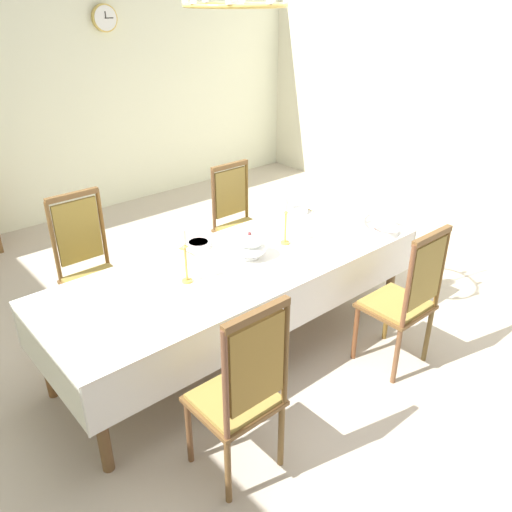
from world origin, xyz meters
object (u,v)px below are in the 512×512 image
object	(u,v)px
chair_south_a	(242,392)
chair_south_b	(405,298)
chandelier	(235,3)
chair_north_a	(90,267)
dining_table	(240,270)
spoon_secondary	(305,207)
soup_tureen	(250,245)
bowl_near_right	(297,209)
bowl_far_left	(386,230)
chair_north_b	(239,221)
bowl_near_left	(199,244)
spoon_primary	(183,250)
candlestick_west	(186,261)
mounted_clock	(105,18)
candlestick_east	(285,225)

from	to	relation	value
chair_south_a	chair_south_b	distance (m)	1.47
chair_south_a	chandelier	xyz separation A→B (m)	(0.73, 0.91, 1.82)
chandelier	chair_north_a	bearing A→B (deg)	128.68
dining_table	spoon_secondary	xyz separation A→B (m)	(1.09, 0.42, 0.08)
dining_table	chandelier	distance (m)	1.73
chair_south_a	soup_tureen	distance (m)	1.26
bowl_near_right	bowl_far_left	distance (m)	0.80
dining_table	spoon_secondary	bearing A→B (deg)	20.84
chair_south_b	chair_north_b	bearing A→B (deg)	90.00
bowl_near_left	dining_table	bearing A→B (deg)	-77.96
spoon_secondary	dining_table	bearing A→B (deg)	-153.29
bowl_far_left	spoon_primary	world-z (taller)	bowl_far_left
bowl_near_right	bowl_far_left	world-z (taller)	bowl_near_right
candlestick_west	bowl_near_right	bearing A→B (deg)	15.41
dining_table	chandelier	xyz separation A→B (m)	(-0.00, -0.00, 1.73)
bowl_near_left	spoon_secondary	size ratio (longest dim) A/B	1.02
soup_tureen	bowl_far_left	world-z (taller)	soup_tureen
dining_table	chair_south_b	bearing A→B (deg)	-51.15
chair_north_a	bowl_near_left	world-z (taller)	chair_north_a
chair_south_a	spoon_primary	world-z (taller)	chair_south_a
dining_table	bowl_far_left	size ratio (longest dim) A/B	14.73
bowl_near_right	mounted_clock	world-z (taller)	mounted_clock
chair_south_a	spoon_primary	size ratio (longest dim) A/B	6.44
chandelier	candlestick_west	bearing A→B (deg)	-180.00
chair_south_a	mounted_clock	bearing A→B (deg)	70.06
chair_north_a	spoon_secondary	bearing A→B (deg)	164.69
soup_tureen	candlestick_east	bearing A→B (deg)	0.00
chair_north_a	bowl_near_left	bearing A→B (deg)	140.91
bowl_far_left	chair_north_a	bearing A→B (deg)	145.93
soup_tureen	spoon_secondary	size ratio (longest dim) A/B	1.38
candlestick_west	bowl_near_right	size ratio (longest dim) A/B	2.00
chair_north_b	mounted_clock	world-z (taller)	mounted_clock
chair_south_a	chair_north_b	bearing A→B (deg)	51.21
chair_north_b	soup_tureen	distance (m)	1.15
chair_south_a	chair_north_b	xyz separation A→B (m)	(1.47, 1.82, -0.02)
bowl_near_left	spoon_secondary	bearing A→B (deg)	1.39
spoon_secondary	candlestick_west	bearing A→B (deg)	-159.02
candlestick_east	spoon_secondary	bearing A→B (deg)	32.83
chair_north_a	bowl_near_right	bearing A→B (deg)	162.78
bowl_far_left	dining_table	bearing A→B (deg)	162.09
chair_north_a	mounted_clock	bearing A→B (deg)	-122.43
spoon_primary	chandelier	bearing A→B (deg)	-68.68
candlestick_west	spoon_primary	distance (m)	0.50
chair_north_b	candlestick_east	xyz separation A→B (m)	(-0.29, -0.91, 0.34)
chair_north_a	chair_south_b	size ratio (longest dim) A/B	1.04
spoon_secondary	mounted_clock	world-z (taller)	mounted_clock
bowl_far_left	spoon_secondary	bearing A→B (deg)	96.89
candlestick_west	spoon_primary	xyz separation A→B (m)	(0.24, 0.41, -0.15)
chair_south_b	spoon_secondary	distance (m)	1.39
chair_south_b	spoon_secondary	world-z (taller)	chair_south_b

